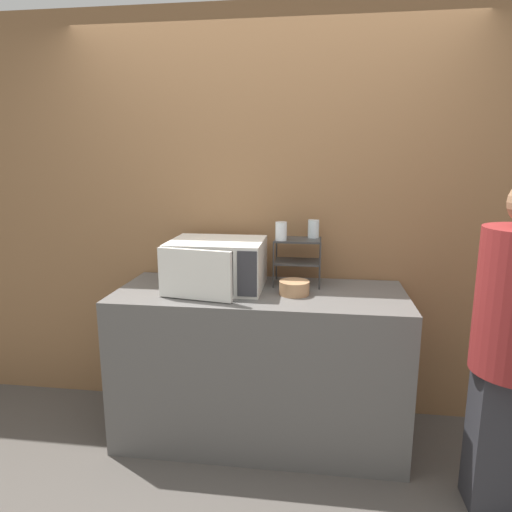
# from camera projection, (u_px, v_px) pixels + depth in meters

# --- Properties ---
(ground_plane) EXTENTS (12.00, 12.00, 0.00)m
(ground_plane) POSITION_uv_depth(u_px,v_px,m) (252.00, 468.00, 2.52)
(ground_plane) COLOR #4C4742
(wall_back) EXTENTS (8.00, 0.06, 2.60)m
(wall_back) POSITION_uv_depth(u_px,v_px,m) (268.00, 219.00, 2.96)
(wall_back) COLOR olive
(wall_back) RESTS_ON ground_plane
(counter) EXTENTS (1.69, 0.69, 0.92)m
(counter) POSITION_uv_depth(u_px,v_px,m) (260.00, 364.00, 2.76)
(counter) COLOR #595654
(counter) RESTS_ON ground_plane
(microwave) EXTENTS (0.55, 0.54, 0.29)m
(microwave) POSITION_uv_depth(u_px,v_px,m) (216.00, 264.00, 2.71)
(microwave) COLOR silver
(microwave) RESTS_ON counter
(dish_rack) EXTENTS (0.28, 0.21, 0.28)m
(dish_rack) POSITION_uv_depth(u_px,v_px,m) (297.00, 252.00, 2.78)
(dish_rack) COLOR #333333
(dish_rack) RESTS_ON counter
(glass_front_left) EXTENTS (0.07, 0.07, 0.11)m
(glass_front_left) POSITION_uv_depth(u_px,v_px,m) (281.00, 231.00, 2.70)
(glass_front_left) COLOR silver
(glass_front_left) RESTS_ON dish_rack
(glass_back_right) EXTENTS (0.07, 0.07, 0.11)m
(glass_back_right) POSITION_uv_depth(u_px,v_px,m) (313.00, 229.00, 2.79)
(glass_back_right) COLOR silver
(glass_back_right) RESTS_ON dish_rack
(bowl) EXTENTS (0.17, 0.17, 0.08)m
(bowl) POSITION_uv_depth(u_px,v_px,m) (294.00, 288.00, 2.60)
(bowl) COLOR #AD7F56
(bowl) RESTS_ON counter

